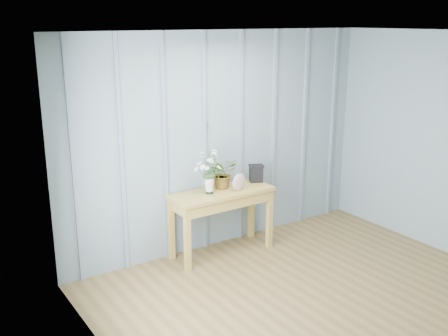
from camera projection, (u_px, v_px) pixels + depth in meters
ground at (364, 329)px, 4.58m from camera, size 4.50×4.50×0.00m
room_shell at (303, 90)px, 4.77m from camera, size 4.00×4.50×2.50m
sideboard at (222, 201)px, 5.91m from camera, size 1.20×0.45×0.75m
daisy_vase at (209, 165)px, 5.71m from camera, size 0.37×0.28×0.52m
spider_plant at (223, 173)px, 5.94m from camera, size 0.32×0.28×0.34m
felt_disc_vessel at (239, 182)px, 5.87m from camera, size 0.20×0.09×0.20m
carved_box at (256, 173)px, 6.18m from camera, size 0.21×0.19×0.21m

